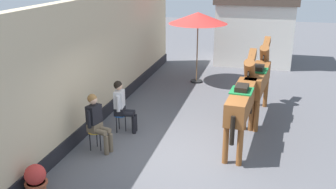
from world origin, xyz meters
name	(u,v)px	position (x,y,z in m)	size (l,w,h in m)	color
ground_plane	(196,109)	(0.00, 3.00, 0.00)	(40.00, 40.00, 0.00)	#56565B
pub_facade_wall	(94,67)	(-2.55, 1.50, 1.54)	(0.34, 14.00, 3.40)	#CCB793
distant_cottage	(255,22)	(1.40, 9.37, 1.80)	(3.40, 2.60, 3.50)	silver
seated_visitor_near	(96,120)	(-1.76, -0.17, 0.78)	(0.61, 0.48, 1.39)	gold
seated_visitor_far	(122,104)	(-1.57, 0.96, 0.78)	(0.61, 0.49, 1.39)	#194C99
saddled_horse_near	(242,99)	(1.47, 1.04, 1.16)	(0.62, 3.00, 2.06)	brown
saddled_horse_far	(258,78)	(1.78, 2.95, 1.16)	(0.68, 2.99, 2.06)	brown
flower_planter_near	(36,180)	(-2.11, -2.17, 0.33)	(0.43, 0.43, 0.64)	#A85638
cafe_parasol	(198,18)	(-0.48, 5.77, 2.36)	(2.10, 2.10, 2.58)	black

